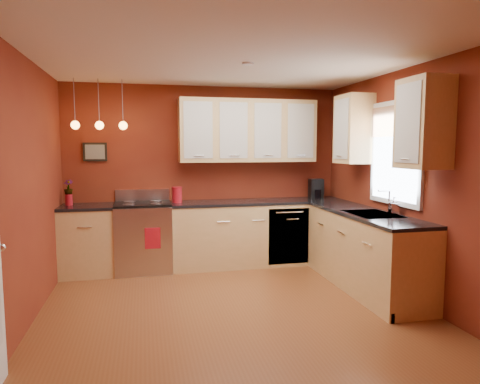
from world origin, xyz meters
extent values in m
plane|color=brown|center=(0.00, 0.00, 0.00)|extent=(4.20, 4.20, 0.00)
cube|color=silver|center=(0.00, 0.00, 2.60)|extent=(4.00, 4.20, 0.02)
cube|color=maroon|center=(0.00, 2.10, 1.30)|extent=(4.00, 0.02, 2.60)
cube|color=maroon|center=(0.00, -2.10, 1.30)|extent=(4.00, 0.02, 2.60)
cube|color=maroon|center=(-2.00, 0.00, 1.30)|extent=(0.02, 4.20, 2.60)
cube|color=maroon|center=(2.00, 0.00, 1.30)|extent=(0.02, 4.20, 2.60)
cube|color=#E0B778|center=(-1.65, 1.80, 0.45)|extent=(0.70, 0.60, 0.90)
cube|color=#E0B778|center=(0.73, 1.80, 0.45)|extent=(2.54, 0.60, 0.90)
cube|color=#E0B778|center=(1.70, 0.45, 0.45)|extent=(0.60, 2.10, 0.90)
cube|color=black|center=(-1.65, 1.80, 0.92)|extent=(0.70, 0.62, 0.04)
cube|color=black|center=(0.73, 1.80, 0.92)|extent=(2.54, 0.62, 0.04)
cube|color=black|center=(1.70, 0.45, 0.92)|extent=(0.62, 2.10, 0.04)
cube|color=silver|center=(-0.92, 1.80, 0.46)|extent=(0.76, 0.64, 0.92)
cube|color=black|center=(-0.92, 1.50, 0.48)|extent=(0.55, 0.02, 0.32)
cylinder|color=silver|center=(-0.92, 1.49, 0.72)|extent=(0.60, 0.02, 0.02)
cube|color=black|center=(-0.92, 1.80, 0.94)|extent=(0.76, 0.60, 0.03)
cylinder|color=gray|center=(-1.10, 1.66, 0.95)|extent=(0.16, 0.16, 0.01)
cylinder|color=gray|center=(-0.74, 1.66, 0.95)|extent=(0.16, 0.16, 0.01)
cylinder|color=gray|center=(-1.10, 1.94, 0.95)|extent=(0.16, 0.16, 0.01)
cylinder|color=gray|center=(-0.74, 1.94, 0.95)|extent=(0.16, 0.16, 0.01)
cube|color=silver|center=(-0.92, 2.10, 1.03)|extent=(0.76, 0.04, 0.16)
cube|color=silver|center=(1.10, 1.51, 0.45)|extent=(0.60, 0.02, 0.80)
cube|color=gray|center=(1.70, 0.30, 0.92)|extent=(0.50, 0.70, 0.05)
cube|color=black|center=(1.70, 0.47, 0.91)|extent=(0.42, 0.30, 0.02)
cube|color=black|center=(1.70, 0.13, 0.91)|extent=(0.42, 0.30, 0.02)
cylinder|color=white|center=(1.92, 0.30, 1.08)|extent=(0.02, 0.02, 0.28)
cylinder|color=white|center=(1.85, 0.30, 1.21)|extent=(0.16, 0.02, 0.02)
cube|color=white|center=(1.98, 0.30, 1.65)|extent=(0.04, 1.02, 1.22)
cube|color=white|center=(1.97, 0.30, 1.65)|extent=(0.01, 0.90, 1.10)
cube|color=#A77653|center=(1.95, 0.30, 2.02)|extent=(0.02, 0.96, 0.36)
sphere|color=white|center=(-1.91, -0.87, 1.00)|extent=(0.06, 0.06, 0.06)
cube|color=#E0B778|center=(0.60, 1.93, 1.95)|extent=(2.00, 0.35, 0.90)
cube|color=#E0B778|center=(1.82, 0.32, 1.95)|extent=(0.35, 1.95, 0.90)
cube|color=black|center=(-1.55, 2.08, 1.65)|extent=(0.32, 0.03, 0.26)
cylinder|color=gray|center=(-1.75, 1.75, 2.30)|extent=(0.01, 0.01, 0.60)
sphere|color=#FFA53F|center=(-1.75, 1.75, 2.00)|extent=(0.11, 0.11, 0.11)
cylinder|color=gray|center=(-1.45, 1.75, 2.30)|extent=(0.01, 0.01, 0.60)
sphere|color=#FFA53F|center=(-1.45, 1.75, 2.00)|extent=(0.11, 0.11, 0.11)
cylinder|color=gray|center=(-1.15, 1.75, 2.30)|extent=(0.01, 0.01, 0.60)
sphere|color=#FFA53F|center=(-1.15, 1.75, 2.00)|extent=(0.11, 0.11, 0.11)
cylinder|color=#A7121D|center=(-0.45, 1.81, 1.04)|extent=(0.14, 0.14, 0.21)
cylinder|color=#A7121D|center=(-0.45, 1.81, 1.15)|extent=(0.15, 0.15, 0.02)
cylinder|color=#A7121D|center=(-1.88, 1.87, 1.01)|extent=(0.09, 0.09, 0.15)
imported|color=#A7121D|center=(-1.88, 1.87, 1.18)|extent=(0.13, 0.13, 0.21)
cube|color=black|center=(1.68, 1.93, 1.08)|extent=(0.21, 0.18, 0.29)
cylinder|color=black|center=(1.68, 1.87, 1.01)|extent=(0.12, 0.12, 0.13)
imported|color=white|center=(1.89, 0.17, 1.04)|extent=(0.11, 0.11, 0.21)
cube|color=#A7121D|center=(-0.80, 1.47, 0.52)|extent=(0.20, 0.01, 0.28)
camera|label=1|loc=(-0.90, -4.18, 1.72)|focal=32.00mm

